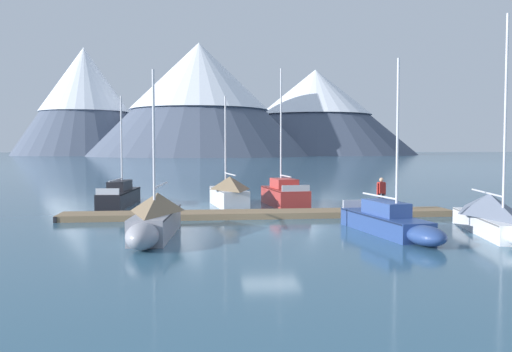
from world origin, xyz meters
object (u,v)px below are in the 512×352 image
(sailboat_second_berth, at_px, (155,217))
(sailboat_mid_dock_starboard, at_px, (283,194))
(sailboat_far_berth, at_px, (391,222))
(person_on_dock, at_px, (381,192))
(sailboat_nearest_berth, at_px, (121,195))
(sailboat_outer_slip, at_px, (493,215))
(sailboat_mid_dock_port, at_px, (228,192))

(sailboat_second_berth, height_order, sailboat_mid_dock_starboard, sailboat_mid_dock_starboard)
(sailboat_second_berth, bearing_deg, sailboat_far_berth, -3.21)
(sailboat_far_berth, xyz_separation_m, person_on_dock, (1.73, 6.12, 0.74))
(sailboat_nearest_berth, distance_m, sailboat_mid_dock_starboard, 10.01)
(sailboat_far_berth, bearing_deg, sailboat_nearest_berth, 134.27)
(sailboat_second_berth, relative_size, sailboat_outer_slip, 0.82)
(sailboat_second_berth, distance_m, person_on_dock, 12.58)
(person_on_dock, bearing_deg, sailboat_mid_dock_port, 145.06)
(sailboat_mid_dock_port, distance_m, sailboat_mid_dock_starboard, 3.43)
(sailboat_mid_dock_starboard, xyz_separation_m, sailboat_far_berth, (2.58, -11.77, -0.15))
(sailboat_nearest_berth, distance_m, person_on_dock, 15.79)
(sailboat_mid_dock_port, xyz_separation_m, person_on_dock, (7.73, -5.40, 0.39))
(sailboat_mid_dock_starboard, height_order, sailboat_outer_slip, sailboat_outer_slip)
(sailboat_outer_slip, bearing_deg, person_on_dock, 112.20)
(sailboat_second_berth, xyz_separation_m, person_on_dock, (11.26, 5.59, 0.44))
(sailboat_second_berth, distance_m, sailboat_far_berth, 9.55)
(sailboat_mid_dock_port, bearing_deg, sailboat_mid_dock_starboard, 4.05)
(sailboat_nearest_berth, xyz_separation_m, person_on_dock, (14.27, -6.74, 0.65))
(person_on_dock, bearing_deg, sailboat_outer_slip, -67.80)
(sailboat_second_berth, relative_size, sailboat_far_berth, 1.00)
(sailboat_mid_dock_starboard, relative_size, person_on_dock, 5.00)
(sailboat_mid_dock_starboard, xyz_separation_m, person_on_dock, (4.31, -5.65, 0.58))
(sailboat_outer_slip, bearing_deg, sailboat_nearest_berth, 142.19)
(person_on_dock, bearing_deg, sailboat_mid_dock_starboard, 127.38)
(sailboat_second_berth, relative_size, person_on_dock, 4.26)
(sailboat_mid_dock_port, height_order, sailboat_far_berth, sailboat_far_berth)
(person_on_dock, bearing_deg, sailboat_second_berth, -153.61)
(sailboat_nearest_berth, relative_size, sailboat_far_berth, 1.01)
(sailboat_outer_slip, height_order, person_on_dock, sailboat_outer_slip)
(sailboat_mid_dock_starboard, bearing_deg, sailboat_mid_dock_port, -175.95)
(sailboat_far_berth, bearing_deg, sailboat_mid_dock_starboard, 102.39)
(sailboat_nearest_berth, bearing_deg, sailboat_mid_dock_port, -11.56)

